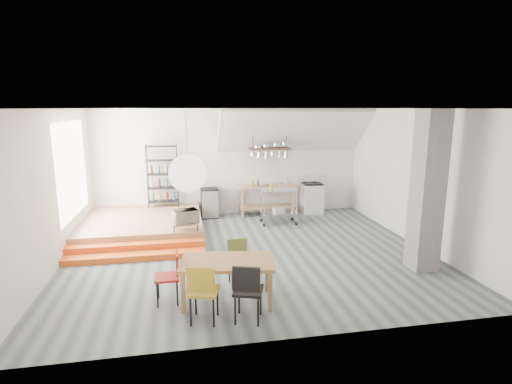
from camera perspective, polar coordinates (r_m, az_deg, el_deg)
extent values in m
plane|color=#4B5457|center=(9.14, -0.90, -8.66)|extent=(8.00, 8.00, 0.00)
cube|color=silver|center=(12.13, -3.71, 4.26)|extent=(8.00, 0.04, 3.20)
cube|color=silver|center=(8.96, -27.03, 0.24)|extent=(0.04, 7.00, 3.20)
cube|color=silver|center=(10.16, 21.93, 1.92)|extent=(0.04, 7.00, 3.20)
cube|color=white|center=(8.55, -0.97, 11.84)|extent=(8.00, 7.00, 0.02)
cube|color=white|center=(11.80, 5.39, 8.65)|extent=(4.40, 1.44, 1.32)
cube|color=white|center=(10.35, -24.75, 2.98)|extent=(0.02, 2.50, 2.20)
cube|color=#A27751|center=(10.91, -15.82, -4.57)|extent=(3.00, 3.00, 0.40)
cube|color=orange|center=(9.11, -16.84, -8.81)|extent=(3.00, 0.35, 0.13)
cube|color=orange|center=(9.42, -16.64, -7.69)|extent=(3.00, 0.35, 0.27)
cube|color=slate|center=(8.55, 23.28, 0.06)|extent=(0.50, 0.50, 3.20)
cube|color=#A27751|center=(12.08, 1.72, 0.79)|extent=(1.80, 0.60, 0.06)
cube|color=#A27751|center=(12.22, 1.70, -2.11)|extent=(1.70, 0.55, 0.04)
cube|color=#A27751|center=(12.58, 5.15, -0.90)|extent=(0.06, 0.06, 0.86)
cube|color=#A27751|center=(12.25, -2.26, -1.22)|extent=(0.06, 0.06, 0.86)
cube|color=#A27751|center=(12.17, 5.70, -1.35)|extent=(0.06, 0.06, 0.86)
cube|color=#A27751|center=(11.82, -1.95, -1.70)|extent=(0.06, 0.06, 0.86)
cube|color=white|center=(12.54, 7.97, -0.92)|extent=(0.60, 0.60, 0.90)
cube|color=black|center=(12.44, 8.04, 1.19)|extent=(0.58, 0.58, 0.03)
cube|color=white|center=(12.68, 7.65, 2.00)|extent=(0.60, 0.05, 0.25)
cylinder|color=black|center=(12.61, 8.44, 1.44)|extent=(0.18, 0.18, 0.02)
cylinder|color=black|center=(12.53, 7.23, 1.40)|extent=(0.18, 0.18, 0.02)
cylinder|color=black|center=(12.35, 8.86, 1.20)|extent=(0.18, 0.18, 0.02)
cylinder|color=black|center=(12.27, 7.62, 1.16)|extent=(0.18, 0.18, 0.02)
cube|color=#42271A|center=(11.72, 1.97, 6.22)|extent=(1.20, 0.50, 0.05)
cylinder|color=black|center=(11.58, -0.46, 9.01)|extent=(0.02, 0.02, 1.15)
cylinder|color=black|center=(11.79, 4.39, 9.03)|extent=(0.02, 0.02, 1.15)
cylinder|color=silver|center=(11.59, -0.41, 5.47)|extent=(0.16, 0.16, 0.12)
cylinder|color=silver|center=(11.63, 0.56, 5.39)|extent=(0.20, 0.20, 0.16)
cylinder|color=silver|center=(11.67, 1.53, 5.31)|extent=(0.16, 0.16, 0.20)
cylinder|color=silver|center=(11.71, 2.49, 5.52)|extent=(0.20, 0.20, 0.12)
cylinder|color=silver|center=(11.76, 3.45, 5.44)|extent=(0.16, 0.16, 0.16)
cylinder|color=silver|center=(11.81, 4.39, 5.36)|extent=(0.20, 0.20, 0.20)
cylinder|color=black|center=(11.97, -11.16, 2.50)|extent=(0.02, 0.02, 1.80)
cylinder|color=black|center=(12.01, -15.17, 2.34)|extent=(0.02, 0.02, 1.80)
cylinder|color=black|center=(11.61, -11.17, 2.22)|extent=(0.02, 0.02, 1.80)
cylinder|color=black|center=(11.65, -15.30, 2.05)|extent=(0.02, 0.02, 1.80)
cube|color=black|center=(11.95, -13.03, -1.27)|extent=(0.88, 0.38, 0.02)
cube|color=black|center=(11.87, -13.12, 0.62)|extent=(0.88, 0.38, 0.02)
cube|color=black|center=(11.80, -13.21, 2.52)|extent=(0.88, 0.38, 0.02)
cube|color=black|center=(11.74, -13.31, 4.45)|extent=(0.88, 0.38, 0.02)
cube|color=black|center=(11.70, -13.40, 6.39)|extent=(0.88, 0.38, 0.03)
cylinder|color=#388C42|center=(11.92, -13.06, -0.61)|extent=(0.07, 0.07, 0.24)
cylinder|color=olive|center=(11.84, -13.16, 1.28)|extent=(0.07, 0.07, 0.24)
cylinder|color=maroon|center=(11.77, -13.25, 3.19)|extent=(0.07, 0.07, 0.24)
cube|color=#A27751|center=(9.56, -10.00, -4.43)|extent=(0.60, 0.40, 0.03)
cylinder|color=black|center=(9.75, -8.40, -4.56)|extent=(0.02, 0.02, 0.13)
cylinder|color=black|center=(9.75, -11.59, -4.68)|extent=(0.02, 0.02, 0.13)
cylinder|color=black|center=(9.43, -8.32, -5.14)|extent=(0.02, 0.02, 0.13)
cylinder|color=black|center=(9.43, -11.61, -5.26)|extent=(0.02, 0.02, 0.13)
sphere|color=white|center=(6.40, -9.72, 2.64)|extent=(0.60, 0.60, 0.60)
cube|color=olive|center=(6.75, -4.13, -9.95)|extent=(1.65, 1.08, 0.06)
cube|color=olive|center=(7.24, 1.60, -11.50)|extent=(0.08, 0.08, 0.67)
cube|color=olive|center=(7.28, -9.55, -11.52)|extent=(0.08, 0.08, 0.67)
cube|color=olive|center=(6.58, 2.03, -14.02)|extent=(0.08, 0.08, 0.67)
cube|color=olive|center=(6.63, -10.36, -14.02)|extent=(0.08, 0.08, 0.67)
cube|color=#9F7C1B|center=(6.29, -7.44, -13.87)|extent=(0.53, 0.53, 0.04)
cube|color=#9F7C1B|center=(6.00, -7.89, -12.33)|extent=(0.41, 0.15, 0.38)
cylinder|color=black|center=(6.28, -9.33, -16.49)|extent=(0.03, 0.03, 0.48)
cylinder|color=black|center=(6.22, -6.07, -16.72)|extent=(0.03, 0.03, 0.48)
cylinder|color=black|center=(6.58, -8.60, -15.08)|extent=(0.03, 0.03, 0.48)
cylinder|color=black|center=(6.52, -5.52, -15.27)|extent=(0.03, 0.03, 0.48)
cube|color=black|center=(6.26, -1.12, -13.88)|extent=(0.54, 0.54, 0.04)
cube|color=black|center=(5.97, -1.40, -12.35)|extent=(0.41, 0.17, 0.38)
cylinder|color=black|center=(6.25, -2.98, -16.53)|extent=(0.03, 0.03, 0.48)
cylinder|color=black|center=(6.20, 0.31, -16.73)|extent=(0.03, 0.03, 0.48)
cylinder|color=black|center=(6.55, -2.44, -15.10)|extent=(0.03, 0.03, 0.48)
cylinder|color=black|center=(6.51, 0.68, -15.28)|extent=(0.03, 0.03, 0.48)
cube|color=olive|center=(7.43, -2.44, -10.08)|extent=(0.40, 0.40, 0.04)
cube|color=olive|center=(7.50, -2.72, -7.89)|extent=(0.37, 0.06, 0.34)
cylinder|color=black|center=(7.68, -1.51, -11.09)|extent=(0.03, 0.03, 0.42)
cylinder|color=black|center=(7.62, -3.81, -11.29)|extent=(0.03, 0.03, 0.42)
cylinder|color=black|center=(7.40, -0.99, -12.00)|extent=(0.03, 0.03, 0.42)
cylinder|color=black|center=(7.35, -3.39, -12.21)|extent=(0.03, 0.03, 0.42)
cube|color=#A71F17|center=(6.96, -12.61, -11.80)|extent=(0.41, 0.41, 0.04)
cube|color=#A71F17|center=(6.86, -11.19, -9.83)|extent=(0.05, 0.38, 0.35)
cylinder|color=black|center=(6.90, -11.18, -14.02)|extent=(0.03, 0.03, 0.44)
cylinder|color=black|center=(7.19, -11.21, -12.92)|extent=(0.03, 0.03, 0.44)
cylinder|color=black|center=(6.91, -13.90, -14.11)|extent=(0.03, 0.03, 0.44)
cylinder|color=black|center=(7.20, -13.81, -13.01)|extent=(0.03, 0.03, 0.44)
cube|color=silver|center=(11.15, 3.30, 0.23)|extent=(0.99, 0.57, 0.04)
cube|color=silver|center=(11.29, 3.26, -2.91)|extent=(0.99, 0.57, 0.03)
cylinder|color=silver|center=(11.58, 5.23, -1.73)|extent=(0.03, 0.03, 0.94)
sphere|color=black|center=(11.69, 5.19, -3.85)|extent=(0.09, 0.09, 0.09)
cylinder|color=silver|center=(11.39, 0.76, -1.91)|extent=(0.03, 0.03, 0.94)
sphere|color=black|center=(11.51, 0.76, -4.06)|extent=(0.09, 0.09, 0.09)
cylinder|color=silver|center=(11.13, 5.83, -2.30)|extent=(0.03, 0.03, 0.94)
sphere|color=black|center=(11.25, 5.78, -4.51)|extent=(0.09, 0.09, 0.09)
cylinder|color=silver|center=(10.94, 1.19, -2.50)|extent=(0.03, 0.03, 0.94)
sphere|color=black|center=(11.05, 1.18, -4.74)|extent=(0.09, 0.09, 0.09)
cube|color=black|center=(11.98, -6.63, -1.55)|extent=(0.51, 0.51, 0.87)
imported|color=beige|center=(9.52, -10.04, -3.45)|extent=(0.65, 0.54, 0.31)
imported|color=silver|center=(12.02, 1.64, 0.99)|extent=(0.25, 0.25, 0.05)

